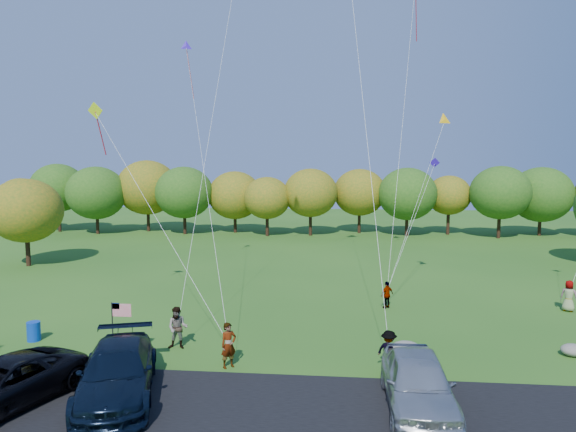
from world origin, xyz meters
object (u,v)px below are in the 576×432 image
object	(u,v)px
flyer_b	(178,328)
flyer_c	(389,351)
flyer_d	(387,295)
flyer_e	(569,296)
minivan_navy	(117,372)
minivan_dark	(3,384)
flyer_a	(229,345)
trash_barrel	(34,331)
minivan_silver	(418,382)

from	to	relation	value
flyer_b	flyer_c	bearing A→B (deg)	-12.59
flyer_d	flyer_e	world-z (taller)	flyer_e
flyer_d	minivan_navy	bearing A→B (deg)	10.10
flyer_e	flyer_b	bearing A→B (deg)	51.38
minivan_dark	minivan_navy	size ratio (longest dim) A/B	0.92
minivan_navy	flyer_c	size ratio (longest dim) A/B	3.64
minivan_navy	flyer_d	size ratio (longest dim) A/B	3.96
flyer_a	flyer_e	xyz separation A→B (m)	(17.06, 9.47, -0.05)
flyer_a	flyer_b	bearing A→B (deg)	104.58
flyer_b	flyer_c	distance (m)	9.18
flyer_e	trash_barrel	world-z (taller)	flyer_e
minivan_navy	flyer_d	distance (m)	16.01
flyer_d	flyer_e	xyz separation A→B (m)	(9.93, 0.34, 0.10)
flyer_a	minivan_navy	bearing A→B (deg)	-178.21
minivan_dark	flyer_c	bearing A→B (deg)	38.41
minivan_dark	minivan_silver	xyz separation A→B (m)	(13.79, 1.14, 0.14)
minivan_navy	flyer_a	world-z (taller)	flyer_a
flyer_b	trash_barrel	bearing A→B (deg)	175.34
minivan_dark	flyer_e	xyz separation A→B (m)	(23.86, 13.56, 0.03)
flyer_e	trash_barrel	bearing A→B (deg)	45.56
flyer_b	flyer_d	xyz separation A→B (m)	(9.81, 7.27, -0.17)
minivan_navy	flyer_a	distance (m)	4.47
minivan_dark	flyer_e	distance (m)	27.44
minivan_dark	flyer_d	size ratio (longest dim) A/B	3.65
flyer_e	trash_barrel	xyz separation A→B (m)	(-26.67, -7.29, -0.42)
minivan_dark	flyer_d	bearing A→B (deg)	64.01
flyer_a	trash_barrel	bearing A→B (deg)	126.44
flyer_a	flyer_b	size ratio (longest dim) A/B	0.98
minivan_dark	flyer_a	world-z (taller)	flyer_a
flyer_c	flyer_d	bearing A→B (deg)	-51.44
minivan_navy	minivan_silver	world-z (taller)	minivan_silver
minivan_silver	trash_barrel	bearing A→B (deg)	162.71
minivan_navy	flyer_e	size ratio (longest dim) A/B	3.51
flyer_c	flyer_e	xyz separation A→B (m)	(10.72, 9.31, 0.03)
flyer_b	minivan_dark	bearing A→B (deg)	-126.72
flyer_b	flyer_c	world-z (taller)	flyer_b
minivan_silver	flyer_c	xyz separation A→B (m)	(-0.65, 3.10, -0.14)
flyer_b	trash_barrel	xyz separation A→B (m)	(-6.94, 0.33, -0.49)
trash_barrel	flyer_a	bearing A→B (deg)	-12.75
minivan_silver	flyer_b	size ratio (longest dim) A/B	2.87
minivan_navy	minivan_silver	bearing A→B (deg)	-16.67
minivan_navy	minivan_silver	distance (m)	10.29
flyer_c	minivan_navy	bearing A→B (deg)	61.80
minivan_navy	minivan_silver	size ratio (longest dim) A/B	1.13
minivan_silver	flyer_c	size ratio (longest dim) A/B	3.22
minivan_navy	flyer_c	distance (m)	10.15
flyer_c	flyer_d	world-z (taller)	flyer_c
minivan_navy	flyer_b	xyz separation A→B (m)	(0.61, 4.87, -0.00)
minivan_dark	trash_barrel	xyz separation A→B (m)	(-2.81, 6.27, -0.39)
minivan_dark	flyer_b	size ratio (longest dim) A/B	2.99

